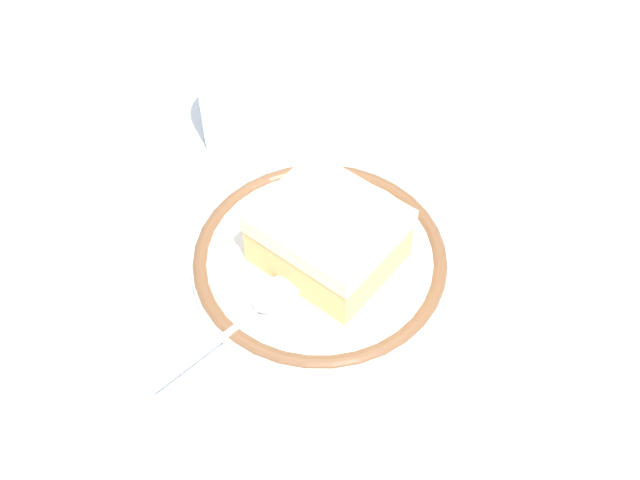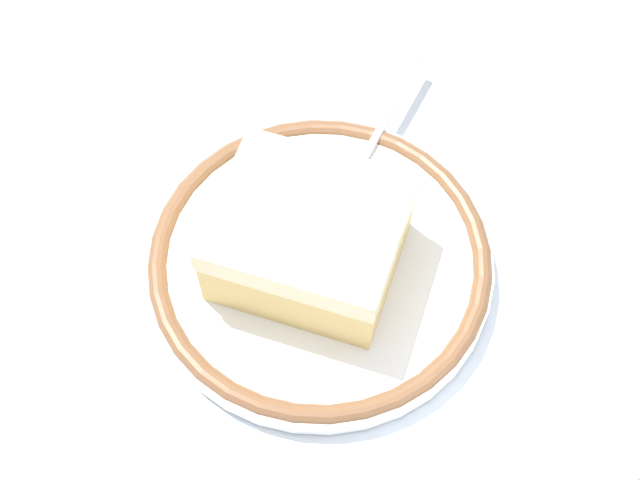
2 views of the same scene
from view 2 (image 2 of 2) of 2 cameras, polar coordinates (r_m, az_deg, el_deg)
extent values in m
plane|color=#B7B2A8|center=(0.50, 0.45, -5.24)|extent=(2.40, 2.40, 0.00)
cube|color=silver|center=(0.50, 0.45, -5.20)|extent=(0.41, 0.42, 0.00)
cylinder|color=white|center=(0.51, 0.00, -1.52)|extent=(0.19, 0.19, 0.01)
torus|color=brown|center=(0.50, 0.00, -1.31)|extent=(0.19, 0.19, 0.01)
cube|color=#DBB76B|center=(0.48, -0.70, -0.34)|extent=(0.09, 0.08, 0.03)
cube|color=beige|center=(0.46, -0.74, 1.17)|extent=(0.10, 0.08, 0.02)
ellipsoid|color=silver|center=(0.52, 1.75, 3.56)|extent=(0.03, 0.04, 0.01)
cylinder|color=silver|center=(0.55, 4.62, 8.31)|extent=(0.02, 0.09, 0.01)
cylinder|color=silver|center=(0.44, 13.88, -11.93)|extent=(0.08, 0.08, 0.08)
cylinder|color=#B7722D|center=(0.47, 13.09, -13.07)|extent=(0.07, 0.07, 0.02)
camera|label=1|loc=(0.59, -26.08, 61.39)|focal=45.16mm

